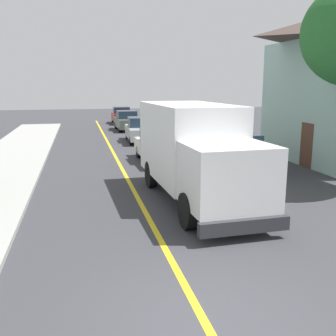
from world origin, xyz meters
TOP-DOWN VIEW (x-y plane):
  - ground_plane at (0.00, 0.00)m, footprint 120.00×120.00m
  - centre_line_yellow at (0.00, 10.00)m, footprint 0.16×56.00m
  - box_truck at (1.85, 6.88)m, footprint 2.66×7.26m
  - parked_car_near at (2.04, 13.71)m, footprint 1.94×4.46m
  - parked_car_mid at (2.25, 21.03)m, footprint 1.95×4.46m
  - parked_car_far at (2.19, 28.18)m, footprint 1.90×4.44m
  - parked_car_furthest at (2.40, 34.38)m, footprint 1.87×4.43m
  - parked_van_across at (5.20, 11.11)m, footprint 1.82×4.41m
  - stop_sign at (4.36, 11.82)m, footprint 0.80×0.10m

SIDE VIEW (x-z plane):
  - ground_plane at x=0.00m, z-range 0.00..0.00m
  - centre_line_yellow at x=0.00m, z-range 0.00..0.01m
  - parked_car_near at x=2.04m, z-range -0.04..1.63m
  - parked_car_mid at x=2.25m, z-range -0.04..1.63m
  - parked_car_far at x=2.19m, z-range -0.04..1.63m
  - parked_car_furthest at x=2.40m, z-range -0.04..1.63m
  - parked_van_across at x=5.20m, z-range -0.04..1.63m
  - box_truck at x=1.85m, z-range 0.17..3.37m
  - stop_sign at x=4.36m, z-range 0.53..3.18m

